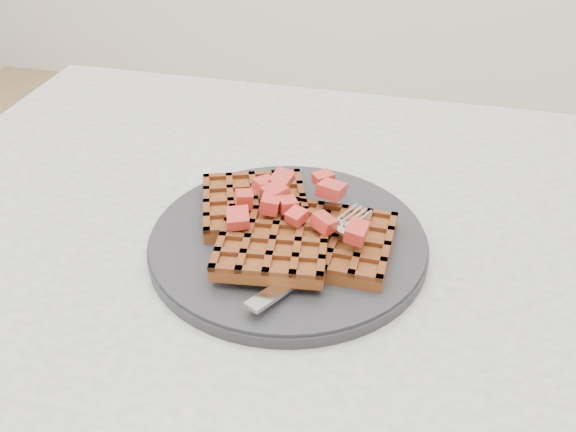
{
  "coord_description": "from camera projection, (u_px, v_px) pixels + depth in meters",
  "views": [
    {
      "loc": [
        -0.0,
        -0.51,
        1.15
      ],
      "look_at": [
        -0.13,
        -0.0,
        0.79
      ],
      "focal_mm": 40.0,
      "sensor_mm": 36.0,
      "label": 1
    }
  ],
  "objects": [
    {
      "name": "fork",
      "position": [
        320.0,
        258.0,
        0.61
      ],
      "size": [
        0.1,
        0.17,
        0.02
      ],
      "primitive_type": null,
      "rotation": [
        0.0,
        0.0,
        -0.46
      ],
      "color": "silver",
      "rests_on": "plate"
    },
    {
      "name": "strawberry_pile",
      "position": [
        288.0,
        204.0,
        0.63
      ],
      "size": [
        0.15,
        0.15,
        0.02
      ],
      "primitive_type": null,
      "color": "maroon",
      "rests_on": "waffles"
    },
    {
      "name": "plate",
      "position": [
        288.0,
        242.0,
        0.66
      ],
      "size": [
        0.28,
        0.28,
        0.02
      ],
      "primitive_type": "cylinder",
      "color": "black",
      "rests_on": "table"
    },
    {
      "name": "table",
      "position": [
        399.0,
        346.0,
        0.7
      ],
      "size": [
        1.2,
        0.8,
        0.75
      ],
      "color": "beige",
      "rests_on": "ground"
    },
    {
      "name": "waffles",
      "position": [
        287.0,
        229.0,
        0.64
      ],
      "size": [
        0.22,
        0.2,
        0.03
      ],
      "color": "brown",
      "rests_on": "plate"
    }
  ]
}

